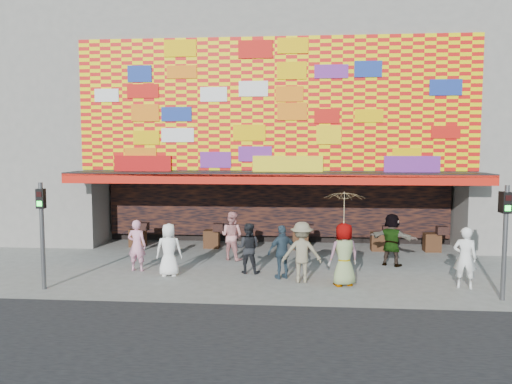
# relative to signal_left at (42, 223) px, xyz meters

# --- Properties ---
(ground) EXTENTS (90.00, 90.00, 0.00)m
(ground) POSITION_rel_signal_left_xyz_m (6.20, 1.50, -1.86)
(ground) COLOR slate
(ground) RESTS_ON ground
(road_strip) EXTENTS (30.00, 8.00, 0.02)m
(road_strip) POSITION_rel_signal_left_xyz_m (6.20, -5.00, -1.85)
(road_strip) COLOR black
(road_strip) RESTS_ON ground
(shop_building) EXTENTS (15.20, 9.40, 10.00)m
(shop_building) POSITION_rel_signal_left_xyz_m (6.20, 9.68, 3.37)
(shop_building) COLOR gray
(shop_building) RESTS_ON ground
(neighbor_left) EXTENTS (11.00, 8.00, 12.00)m
(neighbor_left) POSITION_rel_signal_left_xyz_m (-6.80, 9.50, 4.14)
(neighbor_left) COLOR gray
(neighbor_left) RESTS_ON ground
(signal_left) EXTENTS (0.22, 0.20, 3.00)m
(signal_left) POSITION_rel_signal_left_xyz_m (0.00, 0.00, 0.00)
(signal_left) COLOR #59595B
(signal_left) RESTS_ON ground
(signal_right) EXTENTS (0.22, 0.20, 3.00)m
(signal_right) POSITION_rel_signal_left_xyz_m (12.40, 0.00, 0.00)
(signal_right) COLOR #59595B
(signal_right) RESTS_ON ground
(ped_a) EXTENTS (0.87, 0.63, 1.64)m
(ped_a) POSITION_rel_signal_left_xyz_m (3.13, 1.71, -1.04)
(ped_a) COLOR white
(ped_a) RESTS_ON ground
(ped_b) EXTENTS (0.63, 0.44, 1.65)m
(ped_b) POSITION_rel_signal_left_xyz_m (1.94, 2.25, -1.03)
(ped_b) COLOR pink
(ped_b) RESTS_ON ground
(ped_c) EXTENTS (0.83, 0.68, 1.59)m
(ped_c) POSITION_rel_signal_left_xyz_m (5.53, 2.27, -1.06)
(ped_c) COLOR black
(ped_c) RESTS_ON ground
(ped_d) EXTENTS (1.16, 0.68, 1.79)m
(ped_d) POSITION_rel_signal_left_xyz_m (7.21, 1.33, -0.97)
(ped_d) COLOR #7E755B
(ped_d) RESTS_ON ground
(ped_e) EXTENTS (1.03, 0.79, 1.63)m
(ped_e) POSITION_rel_signal_left_xyz_m (6.63, 1.69, -1.04)
(ped_e) COLOR #2D4050
(ped_e) RESTS_ON ground
(ped_f) EXTENTS (1.69, 1.24, 1.77)m
(ped_f) POSITION_rel_signal_left_xyz_m (10.23, 3.65, -0.98)
(ped_f) COLOR gray
(ped_f) RESTS_ON ground
(ped_g) EXTENTS (1.03, 0.85, 1.82)m
(ped_g) POSITION_rel_signal_left_xyz_m (8.40, 1.04, -0.95)
(ped_g) COLOR gray
(ped_g) RESTS_ON ground
(ped_h) EXTENTS (0.72, 0.56, 1.74)m
(ped_h) POSITION_rel_signal_left_xyz_m (11.77, 1.07, -0.99)
(ped_h) COLOR white
(ped_h) RESTS_ON ground
(ped_i) EXTENTS (1.02, 0.93, 1.71)m
(ped_i) POSITION_rel_signal_left_xyz_m (4.77, 4.07, -1.01)
(ped_i) COLOR pink
(ped_i) RESTS_ON ground
(parasol) EXTENTS (1.44, 1.46, 1.98)m
(parasol) POSITION_rel_signal_left_xyz_m (8.40, 1.04, 0.35)
(parasol) COLOR beige
(parasol) RESTS_ON ground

